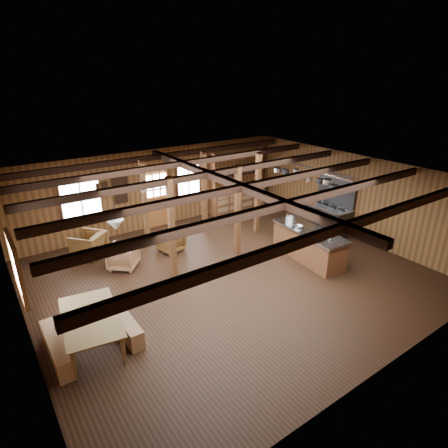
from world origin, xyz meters
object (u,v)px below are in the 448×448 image
Objects in this scene: dining_table at (94,330)px; armchair_b at (171,241)px; commercial_range at (329,214)px; armchair_c at (123,256)px; kitchen_island at (309,244)px; armchair_a at (89,245)px.

dining_table is 4.46m from armchair_b.
armchair_c is at bearing 166.84° from commercial_range.
commercial_range is 7.05m from armchair_c.
dining_table is (-6.45, -0.15, -0.14)m from kitchen_island.
armchair_b is (-5.25, 1.80, -0.33)m from commercial_range.
dining_table is at bearing 99.76° from armchair_c.
kitchen_island is at bearing -168.13° from armchair_c.
armchair_b is 1.63m from armchair_c.
kitchen_island is at bearing 124.81° from armchair_b.
kitchen_island is 1.33× the size of dining_table.
kitchen_island is 2.34m from commercial_range.
kitchen_island is 4.25m from armchair_b.
commercial_range is at bearing 147.87° from armchair_b.
dining_table is 2.25× the size of armchair_a.
armchair_a reaches higher than dining_table.
commercial_range is at bearing 118.84° from armchair_a.
commercial_range is 2.36× the size of armchair_a.
armchair_c is at bearing -22.34° from dining_table.
dining_table is at bearing 29.05° from armchair_b.
dining_table reaches higher than armchair_b.
armchair_b is (2.21, -1.05, -0.07)m from armchair_a.
armchair_a is at bearing -6.27° from dining_table.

